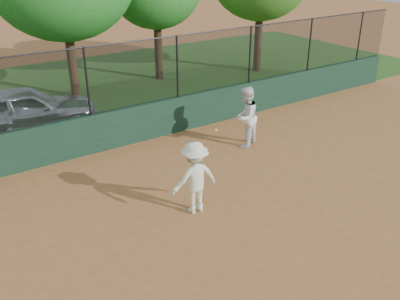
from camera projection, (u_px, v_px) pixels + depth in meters
ground at (227, 248)px, 9.31m from camera, size 80.00×80.00×0.00m
back_wall at (108, 130)px, 13.55m from camera, size 26.00×0.20×1.20m
grass_strip at (50, 97)px, 18.30m from camera, size 36.00×12.00×0.01m
parked_car at (24, 110)px, 14.60m from camera, size 4.84×2.42×1.58m
player_second at (246, 117)px, 13.62m from camera, size 1.14×1.05×1.89m
player_main at (195, 178)px, 10.24m from camera, size 1.18×0.77×2.16m
fence_assembly at (103, 78)px, 12.84m from camera, size 26.00×0.06×2.00m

